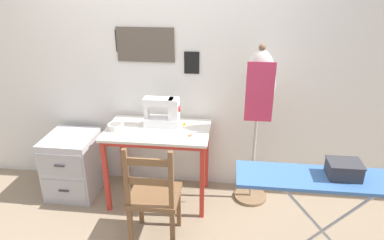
% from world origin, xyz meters
% --- Properties ---
extents(ground_plane, '(14.00, 14.00, 0.00)m').
position_xyz_m(ground_plane, '(0.00, 0.00, 0.00)').
color(ground_plane, gray).
extents(wall_back, '(10.00, 0.07, 2.55)m').
position_xyz_m(wall_back, '(-0.00, 0.64, 1.28)').
color(wall_back, silver).
rests_on(wall_back, ground_plane).
extents(sewing_table, '(0.96, 0.58, 0.76)m').
position_xyz_m(sewing_table, '(0.00, 0.28, 0.65)').
color(sewing_table, silver).
rests_on(sewing_table, ground_plane).
extents(sewing_machine, '(0.34, 0.15, 0.30)m').
position_xyz_m(sewing_machine, '(0.05, 0.38, 0.89)').
color(sewing_machine, white).
rests_on(sewing_machine, sewing_table).
extents(fabric_bowl, '(0.14, 0.14, 0.06)m').
position_xyz_m(fabric_bowl, '(-0.38, 0.24, 0.79)').
color(fabric_bowl, silver).
rests_on(fabric_bowl, sewing_table).
extents(scissors, '(0.11, 0.14, 0.01)m').
position_xyz_m(scissors, '(0.33, 0.21, 0.76)').
color(scissors, silver).
rests_on(scissors, sewing_table).
extents(thread_spool_near_machine, '(0.04, 0.04, 0.03)m').
position_xyz_m(thread_spool_near_machine, '(0.23, 0.40, 0.77)').
color(thread_spool_near_machine, yellow).
rests_on(thread_spool_near_machine, sewing_table).
extents(wooden_chair, '(0.40, 0.38, 0.92)m').
position_xyz_m(wooden_chair, '(0.08, -0.30, 0.43)').
color(wooden_chair, brown).
rests_on(wooden_chair, ground_plane).
extents(filing_cabinet, '(0.47, 0.52, 0.62)m').
position_xyz_m(filing_cabinet, '(-0.88, 0.30, 0.31)').
color(filing_cabinet, '#B7B7BC').
rests_on(filing_cabinet, ground_plane).
extents(dress_form, '(0.32, 0.32, 1.54)m').
position_xyz_m(dress_form, '(0.90, 0.38, 1.08)').
color(dress_form, '#846647').
rests_on(dress_form, ground_plane).
extents(ironing_board, '(1.24, 0.31, 0.86)m').
position_xyz_m(ironing_board, '(1.34, -0.53, 0.81)').
color(ironing_board, '#3D6BAD').
rests_on(ironing_board, ground_plane).
extents(storage_box, '(0.21, 0.17, 0.11)m').
position_xyz_m(storage_box, '(1.41, -0.51, 0.91)').
color(storage_box, '#333338').
rests_on(storage_box, ironing_board).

